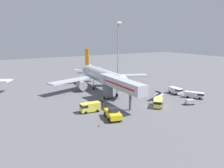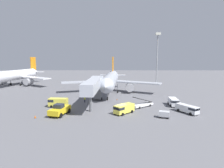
% 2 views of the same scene
% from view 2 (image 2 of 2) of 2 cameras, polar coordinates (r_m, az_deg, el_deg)
% --- Properties ---
extents(ground_plane, '(300.00, 300.00, 0.00)m').
position_cam_2_polar(ground_plane, '(44.14, 2.71, -9.02)').
color(ground_plane, slate).
extents(airplane_at_gate, '(37.75, 34.82, 13.56)m').
position_cam_2_polar(airplane_at_gate, '(67.32, -0.48, 1.18)').
color(airplane_at_gate, '#B7BCC6').
rests_on(airplane_at_gate, ground).
extents(jet_bridge, '(3.94, 19.69, 7.46)m').
position_cam_2_polar(jet_bridge, '(49.71, -5.71, -0.43)').
color(jet_bridge, '#B2B7C1').
rests_on(jet_bridge, ground).
extents(pushback_tug, '(4.07, 6.34, 2.63)m').
position_cam_2_polar(pushback_tug, '(43.84, -16.17, -7.80)').
color(pushback_tug, yellow).
rests_on(pushback_tug, ground).
extents(belt_loader_truck, '(6.37, 5.39, 3.18)m').
position_cam_2_polar(belt_loader_truck, '(49.53, 9.63, -6.29)').
color(belt_loader_truck, white).
rests_on(belt_loader_truck, ground).
extents(service_van_mid_left, '(4.43, 5.70, 1.89)m').
position_cam_2_polar(service_van_mid_left, '(47.14, 22.70, -7.16)').
color(service_van_mid_left, silver).
rests_on(service_van_mid_left, ground).
extents(service_van_far_right, '(2.46, 4.80, 2.07)m').
position_cam_2_polar(service_van_far_right, '(52.66, 18.80, -5.28)').
color(service_van_far_right, white).
rests_on(service_van_far_right, ground).
extents(service_van_far_left, '(5.24, 5.14, 2.14)m').
position_cam_2_polar(service_van_far_left, '(43.28, 3.70, -7.70)').
color(service_van_far_left, '#E5DB4C').
rests_on(service_van_far_left, ground).
extents(service_van_outer_left, '(5.06, 2.51, 2.38)m').
position_cam_2_polar(service_van_outer_left, '(50.87, -16.77, -5.47)').
color(service_van_outer_left, '#E5DB4C').
rests_on(service_van_outer_left, ground).
extents(baggage_cart_near_right, '(2.56, 2.01, 1.49)m').
position_cam_2_polar(baggage_cart_near_right, '(41.84, 16.13, -9.15)').
color(baggage_cart_near_right, '#38383D').
rests_on(baggage_cart_near_right, ground).
extents(ground_crew_worker_foreground, '(0.49, 0.49, 1.84)m').
position_cam_2_polar(ground_crew_worker_foreground, '(54.39, -8.58, -4.73)').
color(ground_crew_worker_foreground, '#1E2333').
rests_on(ground_crew_worker_foreground, ground).
extents(safety_cone_alpha, '(0.32, 0.32, 0.49)m').
position_cam_2_polar(safety_cone_alpha, '(56.89, 1.57, -4.82)').
color(safety_cone_alpha, black).
rests_on(safety_cone_alpha, ground).
extents(safety_cone_bravo, '(0.38, 0.38, 0.59)m').
position_cam_2_polar(safety_cone_bravo, '(57.55, 17.91, -5.02)').
color(safety_cone_bravo, black).
rests_on(safety_cone_bravo, ground).
extents(safety_cone_charlie, '(0.42, 0.42, 0.64)m').
position_cam_2_polar(safety_cone_charlie, '(43.64, -23.07, -9.46)').
color(safety_cone_charlie, black).
rests_on(safety_cone_charlie, ground).
extents(airplane_background, '(37.74, 38.16, 13.49)m').
position_cam_2_polar(airplane_background, '(96.89, -28.46, 2.34)').
color(airplane_background, silver).
rests_on(airplane_background, ground).
extents(apron_light_mast, '(2.40, 2.40, 25.31)m').
position_cam_2_polar(apron_light_mast, '(94.57, 14.12, 10.74)').
color(apron_light_mast, '#93969B').
rests_on(apron_light_mast, ground).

